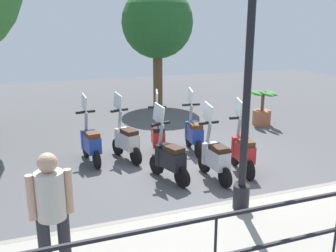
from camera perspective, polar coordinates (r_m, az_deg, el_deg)
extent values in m
plane|color=#4C4C4F|center=(8.47, 3.67, -5.91)|extent=(28.00, 28.00, 0.00)
cube|color=gray|center=(5.95, 16.67, -15.60)|extent=(2.20, 20.00, 0.15)
cube|color=gray|center=(6.70, 11.25, -11.51)|extent=(0.10, 20.00, 0.15)
cube|color=black|center=(4.99, 24.27, -14.16)|extent=(0.04, 16.00, 0.04)
cylinder|color=black|center=(5.01, 24.20, -14.68)|extent=(0.03, 0.03, 1.05)
cylinder|color=black|center=(6.30, 11.08, -10.53)|extent=(0.26, 0.26, 0.40)
cylinder|color=black|center=(5.76, 11.97, 5.12)|extent=(0.12, 0.12, 3.86)
cylinder|color=#28282D|center=(4.70, -18.18, -17.81)|extent=(0.14, 0.14, 0.82)
cylinder|color=#28282D|center=(4.72, -15.41, -17.44)|extent=(0.14, 0.14, 0.82)
cylinder|color=beige|center=(4.38, -17.49, -10.07)|extent=(0.34, 0.34, 0.55)
sphere|color=tan|center=(4.23, -17.91, -5.35)|extent=(0.22, 0.22, 0.22)
cylinder|color=tan|center=(4.36, -20.15, -10.21)|extent=(0.09, 0.09, 0.52)
cylinder|color=tan|center=(4.40, -14.89, -9.55)|extent=(0.09, 0.09, 0.52)
cylinder|color=brown|center=(14.45, -1.57, 7.39)|extent=(0.36, 0.36, 2.10)
sphere|color=#235B28|center=(14.31, -1.63, 15.52)|extent=(2.65, 2.65, 2.65)
cylinder|color=#9E5B3D|center=(12.04, 14.07, 1.27)|extent=(0.56, 0.56, 0.45)
cylinder|color=brown|center=(11.94, 14.21, 3.48)|extent=(0.10, 0.10, 0.50)
ellipsoid|color=#387A33|center=(12.08, 13.65, 5.11)|extent=(0.56, 0.16, 0.10)
ellipsoid|color=#387A33|center=(11.68, 15.00, 4.67)|extent=(0.56, 0.16, 0.10)
ellipsoid|color=#387A33|center=(11.74, 13.30, 4.84)|extent=(0.56, 0.16, 0.10)
ellipsoid|color=#387A33|center=(12.02, 15.30, 4.95)|extent=(0.56, 0.16, 0.10)
ellipsoid|color=#387A33|center=(11.93, 13.11, 5.01)|extent=(0.56, 0.16, 0.10)
ellipsoid|color=#387A33|center=(11.84, 15.52, 4.77)|extent=(0.56, 0.16, 0.10)
cylinder|color=black|center=(8.50, 10.13, -4.59)|extent=(0.41, 0.14, 0.40)
cylinder|color=black|center=(7.79, 12.30, -6.61)|extent=(0.41, 0.14, 0.40)
cube|color=#B21E1E|center=(7.98, 11.50, -3.89)|extent=(0.64, 0.37, 0.36)
cube|color=#B21E1E|center=(8.22, 10.74, -3.11)|extent=(0.17, 0.32, 0.44)
cube|color=#4C2D19|center=(7.84, 11.78, -2.47)|extent=(0.44, 0.32, 0.10)
cylinder|color=gray|center=(8.17, 10.71, -0.62)|extent=(0.19, 0.10, 0.55)
cube|color=black|center=(8.10, 10.81, 1.25)|extent=(0.13, 0.44, 0.05)
cube|color=silver|center=(8.11, 10.73, 2.72)|extent=(0.39, 0.09, 0.42)
cylinder|color=black|center=(8.01, 5.52, -5.68)|extent=(0.40, 0.10, 0.40)
cylinder|color=black|center=(7.36, 8.69, -7.78)|extent=(0.40, 0.10, 0.40)
cube|color=#B7BCC6|center=(7.51, 7.43, -4.92)|extent=(0.62, 0.32, 0.36)
cube|color=#B7BCC6|center=(7.74, 6.33, -4.11)|extent=(0.14, 0.31, 0.44)
cube|color=black|center=(7.38, 7.77, -3.42)|extent=(0.42, 0.28, 0.10)
cylinder|color=gray|center=(7.68, 6.18, -1.48)|extent=(0.19, 0.08, 0.55)
cube|color=black|center=(7.60, 6.24, 0.50)|extent=(0.09, 0.44, 0.05)
cube|color=silver|center=(7.60, 6.06, 2.07)|extent=(0.39, 0.05, 0.42)
cylinder|color=black|center=(7.88, -1.76, -5.98)|extent=(0.41, 0.20, 0.40)
cylinder|color=black|center=(7.28, 2.17, -7.85)|extent=(0.41, 0.20, 0.40)
cube|color=black|center=(7.41, 0.53, -5.07)|extent=(0.66, 0.45, 0.36)
cube|color=black|center=(7.62, -0.83, -4.33)|extent=(0.21, 0.32, 0.44)
cube|color=black|center=(7.28, 0.88, -3.53)|extent=(0.46, 0.37, 0.10)
cylinder|color=gray|center=(7.55, -1.12, -1.67)|extent=(0.20, 0.12, 0.55)
cube|color=black|center=(7.48, -1.13, 0.34)|extent=(0.19, 0.44, 0.05)
cube|color=silver|center=(7.47, -1.42, 1.91)|extent=(0.38, 0.15, 0.42)
cylinder|color=black|center=(9.64, 3.18, -1.96)|extent=(0.41, 0.13, 0.40)
cylinder|color=black|center=(8.88, 4.64, -3.52)|extent=(0.41, 0.13, 0.40)
cube|color=navy|center=(9.09, 4.07, -1.19)|extent=(0.63, 0.36, 0.36)
cube|color=navy|center=(9.36, 3.56, -0.58)|extent=(0.16, 0.31, 0.44)
cube|color=#4C2D19|center=(8.97, 4.22, 0.09)|extent=(0.43, 0.31, 0.10)
cylinder|color=gray|center=(9.32, 3.49, 1.62)|extent=(0.19, 0.09, 0.55)
cube|color=black|center=(9.26, 3.52, 3.27)|extent=(0.12, 0.44, 0.05)
cube|color=silver|center=(9.28, 3.44, 4.56)|extent=(0.39, 0.08, 0.42)
cylinder|color=black|center=(9.37, -1.69, -2.46)|extent=(0.41, 0.18, 0.40)
cylinder|color=black|center=(8.58, -1.30, -4.15)|extent=(0.41, 0.18, 0.40)
cube|color=#B21E1E|center=(8.81, -1.48, -1.72)|extent=(0.65, 0.42, 0.36)
cube|color=#B21E1E|center=(9.08, -1.62, -1.06)|extent=(0.19, 0.32, 0.44)
cube|color=black|center=(8.67, -1.46, -0.40)|extent=(0.45, 0.35, 0.10)
cylinder|color=gray|center=(9.04, -1.66, 1.20)|extent=(0.19, 0.11, 0.55)
cube|color=black|center=(8.98, -1.67, 2.91)|extent=(0.17, 0.44, 0.05)
cube|color=silver|center=(8.99, -1.71, 4.23)|extent=(0.38, 0.13, 0.42)
cylinder|color=black|center=(9.09, -7.69, -3.16)|extent=(0.41, 0.19, 0.40)
cylinder|color=black|center=(8.41, -4.92, -4.63)|extent=(0.41, 0.19, 0.40)
cube|color=beige|center=(8.59, -6.13, -2.26)|extent=(0.65, 0.44, 0.36)
cube|color=beige|center=(8.82, -7.09, -1.67)|extent=(0.20, 0.32, 0.44)
cube|color=black|center=(8.46, -5.93, -0.89)|extent=(0.46, 0.36, 0.10)
cylinder|color=gray|center=(8.77, -7.36, 0.64)|extent=(0.20, 0.12, 0.55)
cube|color=black|center=(8.71, -7.42, 2.39)|extent=(0.18, 0.44, 0.05)
cube|color=silver|center=(8.72, -7.66, 3.74)|extent=(0.38, 0.14, 0.42)
cylinder|color=black|center=(9.08, -12.38, -3.42)|extent=(0.41, 0.13, 0.40)
cylinder|color=black|center=(8.32, -10.81, -5.08)|extent=(0.41, 0.13, 0.40)
cube|color=navy|center=(8.53, -11.57, -2.61)|extent=(0.63, 0.36, 0.36)
cube|color=navy|center=(8.79, -12.12, -1.96)|extent=(0.16, 0.31, 0.44)
cube|color=#4C2D19|center=(8.40, -11.51, -1.25)|extent=(0.43, 0.31, 0.10)
cylinder|color=gray|center=(8.75, -12.36, 0.36)|extent=(0.19, 0.09, 0.55)
cube|color=black|center=(8.68, -12.46, 2.11)|extent=(0.12, 0.44, 0.05)
cube|color=silver|center=(8.70, -12.65, 3.47)|extent=(0.39, 0.08, 0.42)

